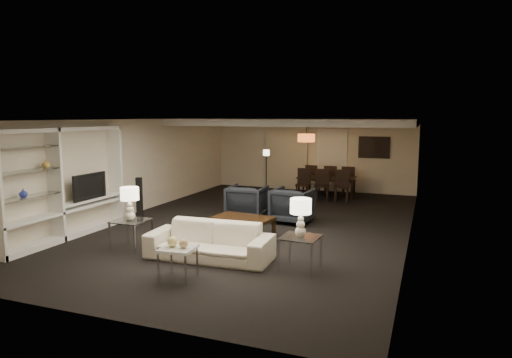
{
  "coord_description": "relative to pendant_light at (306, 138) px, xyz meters",
  "views": [
    {
      "loc": [
        3.82,
        -10.0,
        2.59
      ],
      "look_at": [
        0.0,
        0.0,
        1.1
      ],
      "focal_mm": 32.0,
      "sensor_mm": 36.0,
      "label": 1
    }
  ],
  "objects": [
    {
      "name": "chair_fm",
      "position": [
        0.48,
        1.44,
        -1.44
      ],
      "size": [
        0.49,
        0.49,
        0.96
      ],
      "primitive_type": null,
      "rotation": [
        0.0,
        0.0,
        3.26
      ],
      "color": "black",
      "rests_on": "floor"
    },
    {
      "name": "ceiling",
      "position": [
        -0.3,
        -3.5,
        0.58
      ],
      "size": [
        7.0,
        11.0,
        0.02
      ],
      "primitive_type": "cube",
      "color": "silver",
      "rests_on": "ground"
    },
    {
      "name": "curtains",
      "position": [
        -1.2,
        1.92,
        -0.72
      ],
      "size": [
        1.5,
        0.12,
        2.4
      ],
      "primitive_type": "cube",
      "color": "beige",
      "rests_on": "wall_back"
    },
    {
      "name": "table_lamp_left",
      "position": [
        -1.83,
        -6.3,
        -1.01
      ],
      "size": [
        0.36,
        0.36,
        0.65
      ],
      "primitive_type": null,
      "rotation": [
        0.0,
        0.0,
        -0.03
      ],
      "color": "white",
      "rests_on": "side_table_left"
    },
    {
      "name": "chair_nr",
      "position": [
        1.08,
        0.14,
        -1.44
      ],
      "size": [
        0.48,
        0.48,
        0.96
      ],
      "primitive_type": null,
      "rotation": [
        0.0,
        0.0,
        0.09
      ],
      "color": "black",
      "rests_on": "floor"
    },
    {
      "name": "television",
      "position": [
        -3.58,
        -5.51,
        -0.88
      ],
      "size": [
        1.0,
        0.13,
        0.58
      ],
      "primitive_type": "imported",
      "rotation": [
        0.0,
        0.0,
        1.57
      ],
      "color": "black",
      "rests_on": "media_unit"
    },
    {
      "name": "vase_blue",
      "position": [
        -3.61,
        -7.15,
        -0.78
      ],
      "size": [
        0.16,
        0.16,
        0.17
      ],
      "primitive_type": "imported",
      "color": "#2737AA",
      "rests_on": "media_unit"
    },
    {
      "name": "floor_lamp",
      "position": [
        -1.54,
        0.71,
        -1.18
      ],
      "size": [
        0.24,
        0.24,
        1.47
      ],
      "primitive_type": null,
      "rotation": [
        0.0,
        0.0,
        -0.12
      ],
      "color": "black",
      "rests_on": "floor"
    },
    {
      "name": "ceiling_soffit",
      "position": [
        -0.3,
        0.0,
        0.48
      ],
      "size": [
        7.0,
        4.0,
        0.2
      ],
      "primitive_type": "cube",
      "color": "silver",
      "rests_on": "ceiling"
    },
    {
      "name": "chair_nl",
      "position": [
        -0.12,
        0.14,
        -1.44
      ],
      "size": [
        0.48,
        0.48,
        0.96
      ],
      "primitive_type": null,
      "rotation": [
        0.0,
        0.0,
        0.09
      ],
      "color": "black",
      "rests_on": "floor"
    },
    {
      "name": "floor",
      "position": [
        -0.3,
        -3.5,
        -1.92
      ],
      "size": [
        11.0,
        11.0,
        0.0
      ],
      "primitive_type": "plane",
      "color": "black",
      "rests_on": "ground"
    },
    {
      "name": "table_lamp_right",
      "position": [
        1.57,
        -6.3,
        -1.01
      ],
      "size": [
        0.36,
        0.36,
        0.65
      ],
      "primitive_type": null,
      "rotation": [
        0.0,
        0.0,
        0.01
      ],
      "color": "#ECE1C7",
      "rests_on": "side_table_right"
    },
    {
      "name": "chair_fl",
      "position": [
        -0.12,
        1.44,
        -1.44
      ],
      "size": [
        0.49,
        0.49,
        0.96
      ],
      "primitive_type": null,
      "rotation": [
        0.0,
        0.0,
        3.04
      ],
      "color": "black",
      "rests_on": "floor"
    },
    {
      "name": "wall_back",
      "position": [
        -0.3,
        2.0,
        -0.67
      ],
      "size": [
        7.0,
        0.02,
        2.5
      ],
      "primitive_type": "cube",
      "color": "beige",
      "rests_on": "ground"
    },
    {
      "name": "armchair_left",
      "position": [
        -0.73,
        -3.0,
        -1.5
      ],
      "size": [
        0.96,
        0.99,
        0.85
      ],
      "primitive_type": "imported",
      "rotation": [
        0.0,
        0.0,
        3.21
      ],
      "color": "black",
      "rests_on": "floor"
    },
    {
      "name": "gold_gourd_b",
      "position": [
        -0.03,
        -7.4,
        -1.33
      ],
      "size": [
        0.15,
        0.15,
        0.15
      ],
      "primitive_type": "sphere",
      "color": "tan",
      "rests_on": "marble_table"
    },
    {
      "name": "pendant_light",
      "position": [
        0.0,
        0.0,
        0.0
      ],
      "size": [
        0.52,
        0.52,
        0.24
      ],
      "primitive_type": "cylinder",
      "color": "#D8591E",
      "rests_on": "ceiling_soffit"
    },
    {
      "name": "floor_speaker",
      "position": [
        -2.93,
        -4.46,
        -1.35
      ],
      "size": [
        0.15,
        0.15,
        1.13
      ],
      "primitive_type": "cube",
      "rotation": [
        0.0,
        0.0,
        0.22
      ],
      "color": "black",
      "rests_on": "floor"
    },
    {
      "name": "sofa",
      "position": [
        -0.13,
        -6.3,
        -1.59
      ],
      "size": [
        2.31,
        0.98,
        0.66
      ],
      "primitive_type": "imported",
      "rotation": [
        0.0,
        0.0,
        0.04
      ],
      "color": "beige",
      "rests_on": "floor"
    },
    {
      "name": "wall_right",
      "position": [
        3.2,
        -3.5,
        -0.67
      ],
      "size": [
        0.02,
        11.0,
        2.5
      ],
      "primitive_type": "cube",
      "color": "beige",
      "rests_on": "ground"
    },
    {
      "name": "door",
      "position": [
        0.4,
        1.97,
        -0.87
      ],
      "size": [
        0.9,
        0.05,
        2.1
      ],
      "primitive_type": "cube",
      "color": "silver",
      "rests_on": "wall_back"
    },
    {
      "name": "coffee_table",
      "position": [
        -0.13,
        -4.7,
        -1.7
      ],
      "size": [
        1.34,
        0.89,
        0.45
      ],
      "primitive_type": null,
      "rotation": [
        0.0,
        0.0,
        -0.14
      ],
      "color": "black",
      "rests_on": "floor"
    },
    {
      "name": "media_unit",
      "position": [
        -3.61,
        -6.1,
        -0.74
      ],
      "size": [
        0.38,
        3.4,
        2.35
      ],
      "primitive_type": null,
      "color": "white",
      "rests_on": "wall_left"
    },
    {
      "name": "painting",
      "position": [
        1.8,
        1.96,
        -0.37
      ],
      "size": [
        0.95,
        0.04,
        0.65
      ],
      "primitive_type": "cube",
      "color": "#142D38",
      "rests_on": "wall_back"
    },
    {
      "name": "vase_amber",
      "position": [
        -3.61,
        -6.57,
        -0.28
      ],
      "size": [
        0.16,
        0.16,
        0.17
      ],
      "primitive_type": "imported",
      "color": "gold",
      "rests_on": "media_unit"
    },
    {
      "name": "wall_front",
      "position": [
        -0.3,
        -9.0,
        -0.67
      ],
      "size": [
        7.0,
        0.02,
        2.5
      ],
      "primitive_type": "cube",
      "color": "beige",
      "rests_on": "ground"
    },
    {
      "name": "chair_nm",
      "position": [
        0.48,
        0.14,
        -1.44
      ],
      "size": [
        0.5,
        0.5,
        0.96
      ],
      "primitive_type": null,
      "rotation": [
        0.0,
        0.0,
        0.14
      ],
      "color": "black",
      "rests_on": "floor"
    },
    {
      "name": "chair_fr",
      "position": [
        1.08,
        1.44,
        -1.44
      ],
      "size": [
        0.46,
        0.46,
        0.96
      ],
      "primitive_type": null,
      "rotation": [
        0.0,
        0.0,
        3.17
      ],
      "color": "black",
      "rests_on": "floor"
    },
    {
      "name": "gold_gourd_a",
      "position": [
        -0.23,
        -7.4,
        -1.32
      ],
      "size": [
        0.17,
        0.17,
        0.17
      ],
      "primitive_type": "sphere",
      "color": "#F2D780",
      "rests_on": "marble_table"
    },
    {
      "name": "side_table_left",
      "position": [
        -1.83,
        -6.3,
        -1.63
      ],
      "size": [
        0.63,
        0.63,
        0.58
      ],
      "primitive_type": null,
      "rotation": [
        0.0,
        0.0,
        -0.0
      ],
      "color": "white",
      "rests_on": "floor"
    },
    {
      "name": "side_table_right",
      "position": [
        1.57,
        -6.3,
        -1.63
      ],
      "size": [
        0.65,
        0.65,
        0.58
      ],
      "primitive_type": null,
      "rotation": [
        0.0,
        0.0,
        -0.05
      ],
      "color": "white",
      "rests_on": "floor"
    },
    {
      "name": "wall_left",
      "position": [
        -3.8,
        -3.5,
        -0.67
      ],
      "size": [
        0.02,
        11.0,
        2.5
      ],
      "primitive_type": "cube",
      "color": "beige",
      "rests_on": "ground"
    },
    {
      "name": "dining_table",
      "position": [
        0.48,
        0.79,
        -1.6
      ],
      "size": [
        1.92,
        1.18,
        0.64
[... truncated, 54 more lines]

